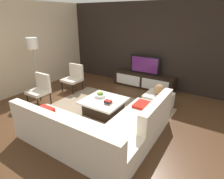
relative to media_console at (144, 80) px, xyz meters
The scene contains 15 objects.
ground_plane 2.41m from the media_console, 90.00° to the right, with size 14.00×14.00×0.00m, color #4C301C.
feature_wall_back 1.19m from the media_console, 90.00° to the left, with size 6.40×0.12×2.80m, color black.
side_wall_left 4.05m from the media_console, 145.54° to the right, with size 0.12×5.20×2.80m, color beige.
area_rug 2.41m from the media_console, 92.39° to the right, with size 3.12×2.67×0.01m, color gray.
media_console is the anchor object (origin of this frame).
television 0.55m from the media_console, 90.00° to the left, with size 1.03×0.06×0.61m.
sectional_couch 3.33m from the media_console, 80.95° to the right, with size 2.51×2.34×0.83m.
coffee_table 2.30m from the media_console, 92.49° to the right, with size 1.01×0.97×0.38m.
accent_chair_near 3.39m from the media_console, 124.77° to the right, with size 0.54×0.50×0.87m.
floor_lamp 3.70m from the media_console, 136.66° to the right, with size 0.31×0.31×1.77m.
ottoman 1.59m from the media_console, 52.03° to the right, with size 0.70×0.70×0.40m, color beige.
fruit_bowl 2.22m from the media_console, 97.27° to the right, with size 0.28×0.28×0.14m.
accent_chair_far 2.40m from the media_console, 141.28° to the right, with size 0.56×0.55×0.87m.
decorative_ball 1.61m from the media_console, 52.03° to the right, with size 0.28×0.28×0.28m, color #997247.
book_stack 2.43m from the media_console, 87.17° to the right, with size 0.18×0.15×0.09m.
Camera 1 is at (2.36, -3.36, 2.38)m, focal length 29.68 mm.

